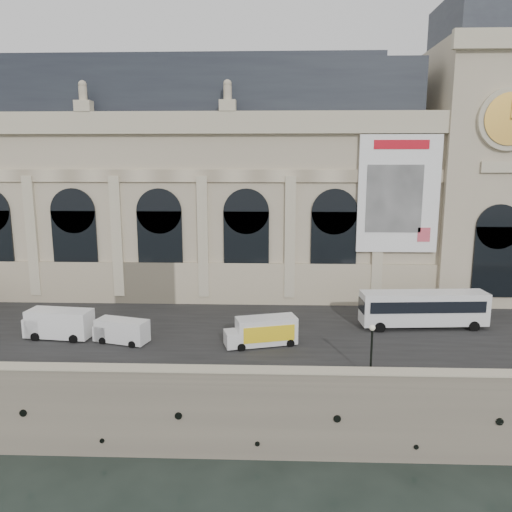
{
  "coord_description": "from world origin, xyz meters",
  "views": [
    {
      "loc": [
        9.13,
        -34.69,
        22.59
      ],
      "look_at": [
        7.11,
        22.0,
        11.81
      ],
      "focal_mm": 35.0,
      "sensor_mm": 36.0,
      "label": 1
    }
  ],
  "objects": [
    {
      "name": "ground",
      "position": [
        0.0,
        0.0,
        0.0
      ],
      "size": [
        260.0,
        260.0,
        0.0
      ],
      "primitive_type": "plane",
      "color": "black",
      "rests_on": "ground"
    },
    {
      "name": "parapet",
      "position": [
        0.0,
        0.6,
        6.62
      ],
      "size": [
        160.0,
        1.4,
        1.21
      ],
      "color": "gray",
      "rests_on": "quay"
    },
    {
      "name": "clock_pavilion",
      "position": [
        34.0,
        27.93,
        23.42
      ],
      "size": [
        13.0,
        14.72,
        36.7
      ],
      "color": "#C2B395",
      "rests_on": "quay"
    },
    {
      "name": "bus_right",
      "position": [
        24.25,
        14.2,
        8.08
      ],
      "size": [
        12.76,
        3.66,
        3.71
      ],
      "color": "silver",
      "rests_on": "quay"
    },
    {
      "name": "van_c",
      "position": [
        -11.49,
        9.97,
        7.42
      ],
      "size": [
        6.44,
        3.11,
        2.77
      ],
      "color": "white",
      "rests_on": "quay"
    },
    {
      "name": "van_b",
      "position": [
        -5.12,
        8.95,
        7.14
      ],
      "size": [
        5.33,
        3.14,
        2.23
      ],
      "color": "silver",
      "rests_on": "quay"
    },
    {
      "name": "quay",
      "position": [
        0.0,
        35.0,
        3.0
      ],
      "size": [
        160.0,
        70.0,
        6.0
      ],
      "primitive_type": "cube",
      "color": "gray",
      "rests_on": "ground"
    },
    {
      "name": "box_truck",
      "position": [
        8.16,
        8.69,
        7.33
      ],
      "size": [
        6.85,
        3.76,
        2.63
      ],
      "color": "silver",
      "rests_on": "quay"
    },
    {
      "name": "lamp_right",
      "position": [
        16.68,
        1.73,
        8.19
      ],
      "size": [
        0.45,
        0.45,
        4.41
      ],
      "color": "black",
      "rests_on": "quay"
    },
    {
      "name": "museum",
      "position": [
        -5.98,
        30.86,
        19.72
      ],
      "size": [
        69.0,
        18.7,
        29.1
      ],
      "color": "#C2B395",
      "rests_on": "quay"
    },
    {
      "name": "street",
      "position": [
        0.0,
        14.0,
        6.03
      ],
      "size": [
        160.0,
        24.0,
        0.06
      ],
      "primitive_type": "cube",
      "color": "#2D2D2D",
      "rests_on": "quay"
    }
  ]
}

